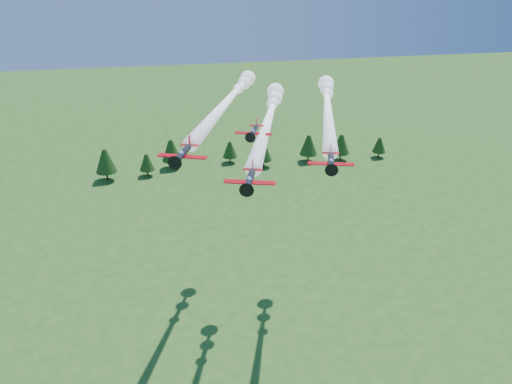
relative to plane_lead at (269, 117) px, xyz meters
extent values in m
cylinder|color=black|center=(-8.78, -28.75, 0.00)|extent=(2.50, 5.39, 0.99)
cone|color=black|center=(-9.69, -31.73, 0.00)|extent=(1.21, 1.14, 0.99)
cone|color=black|center=(-9.86, -32.30, 0.00)|extent=(0.55, 0.55, 0.43)
cylinder|color=black|center=(-9.91, -32.46, 0.00)|extent=(2.00, 0.64, 2.08)
cube|color=red|center=(-8.89, -29.13, -0.32)|extent=(7.39, 3.41, 0.12)
cube|color=red|center=(-7.75, -25.40, 0.05)|extent=(2.99, 1.64, 0.07)
cube|color=red|center=(-7.72, -25.30, 0.84)|extent=(0.36, 0.92, 1.43)
ellipsoid|color=#7F9CC5|center=(-9.04, -29.60, 0.40)|extent=(1.03, 1.34, 0.62)
sphere|color=white|center=(2.57, 8.41, 0.00)|extent=(2.30, 2.30, 2.30)
sphere|color=white|center=(4.01, 13.13, 0.00)|extent=(3.00, 3.00, 3.00)
sphere|color=white|center=(5.45, 17.85, 0.00)|extent=(3.70, 3.70, 3.70)
cylinder|color=black|center=(-17.40, -16.85, 0.12)|extent=(3.06, 5.78, 1.07)
cone|color=black|center=(-18.60, -20.00, 0.12)|extent=(1.34, 1.28, 1.07)
cone|color=black|center=(-18.83, -20.60, 0.12)|extent=(0.61, 0.62, 0.47)
cylinder|color=black|center=(-18.90, -20.77, 0.12)|extent=(2.12, 0.84, 2.25)
cube|color=red|center=(-17.55, -17.25, -0.22)|extent=(7.91, 4.17, 0.13)
cube|color=red|center=(-16.05, -13.31, 0.17)|extent=(3.22, 1.96, 0.07)
cube|color=red|center=(-16.01, -13.21, 1.03)|extent=(0.45, 0.98, 1.55)
ellipsoid|color=#7F9CC5|center=(-17.75, -17.75, 0.55)|extent=(1.18, 1.47, 0.67)
sphere|color=white|center=(-2.20, 22.98, 0.12)|extent=(2.30, 2.30, 2.30)
sphere|color=white|center=(-0.26, 28.05, 0.12)|extent=(3.00, 3.00, 3.00)
sphere|color=white|center=(1.67, 33.11, 0.12)|extent=(3.70, 3.70, 3.70)
cylinder|color=black|center=(4.89, -23.39, -0.29)|extent=(2.38, 5.26, 0.96)
cone|color=black|center=(4.04, -26.30, -0.29)|extent=(1.17, 1.10, 0.96)
cone|color=black|center=(3.88, -26.85, -0.29)|extent=(0.53, 0.53, 0.42)
cylinder|color=black|center=(3.83, -27.01, -0.29)|extent=(1.95, 0.60, 2.02)
cube|color=red|center=(4.78, -23.75, -0.60)|extent=(7.20, 3.24, 0.12)
cube|color=red|center=(5.84, -20.10, -0.24)|extent=(2.91, 1.57, 0.07)
cube|color=red|center=(5.87, -20.01, 0.53)|extent=(0.34, 0.90, 1.40)
ellipsoid|color=#7F9CC5|center=(4.64, -24.22, 0.10)|extent=(0.99, 1.30, 0.60)
sphere|color=white|center=(16.11, 15.24, -0.29)|extent=(2.30, 2.30, 2.30)
sphere|color=white|center=(17.55, 20.18, -0.29)|extent=(3.00, 3.00, 3.00)
sphere|color=white|center=(18.98, 25.12, -0.29)|extent=(3.70, 3.70, 3.70)
cylinder|color=black|center=(-4.95, -10.95, 1.10)|extent=(2.42, 4.67, 0.86)
cone|color=black|center=(-5.89, -13.50, 1.10)|extent=(1.08, 1.03, 0.86)
cone|color=black|center=(-6.07, -13.99, 1.10)|extent=(0.49, 0.50, 0.38)
cylinder|color=black|center=(-6.12, -14.13, 1.10)|extent=(1.71, 0.66, 1.81)
cube|color=red|center=(-5.07, -11.28, 0.83)|extent=(6.39, 3.30, 0.10)
cube|color=red|center=(-3.90, -8.08, 1.15)|extent=(2.60, 1.55, 0.06)
cube|color=red|center=(-3.87, -8.00, 1.84)|extent=(0.36, 0.80, 1.25)
ellipsoid|color=#7F9CC5|center=(-5.22, -11.68, 1.45)|extent=(0.94, 1.19, 0.54)
cylinder|color=#382314|center=(-38.93, 88.82, -45.61)|extent=(0.60, 0.60, 3.20)
cone|color=#1B3610|center=(-38.93, 88.82, -39.90)|extent=(7.32, 7.32, 8.23)
cylinder|color=#382314|center=(63.13, 92.61, -46.09)|extent=(0.60, 0.60, 2.24)
cone|color=#1B3610|center=(63.13, 92.61, -42.09)|extent=(5.13, 5.13, 5.77)
cylinder|color=#382314|center=(17.44, 91.12, -45.86)|extent=(0.60, 0.60, 2.70)
cone|color=#1B3610|center=(17.44, 91.12, -41.03)|extent=(6.18, 6.18, 6.95)
cylinder|color=#382314|center=(5.86, 97.60, -46.04)|extent=(0.60, 0.60, 2.34)
cone|color=#1B3610|center=(5.86, 97.60, -41.87)|extent=(5.35, 5.35, 6.01)
cylinder|color=#382314|center=(-24.98, 90.20, -46.05)|extent=(0.60, 0.60, 2.32)
cone|color=#1B3610|center=(-24.98, 90.20, -41.91)|extent=(5.30, 5.30, 5.96)
cylinder|color=#382314|center=(47.63, 92.44, -45.78)|extent=(0.60, 0.60, 2.86)
cone|color=#1B3610|center=(47.63, 92.44, -40.67)|extent=(6.54, 6.54, 7.36)
cylinder|color=#382314|center=(35.22, 93.52, -45.76)|extent=(0.60, 0.60, 2.91)
cone|color=#1B3610|center=(35.22, 93.52, -40.56)|extent=(6.66, 6.66, 7.49)
cylinder|color=#382314|center=(-15.97, 96.06, -45.67)|extent=(0.60, 0.60, 3.09)
cone|color=#1B3610|center=(-15.97, 96.06, -40.16)|extent=(7.06, 7.06, 7.94)
camera|label=1|loc=(-21.63, -101.83, 31.56)|focal=40.00mm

